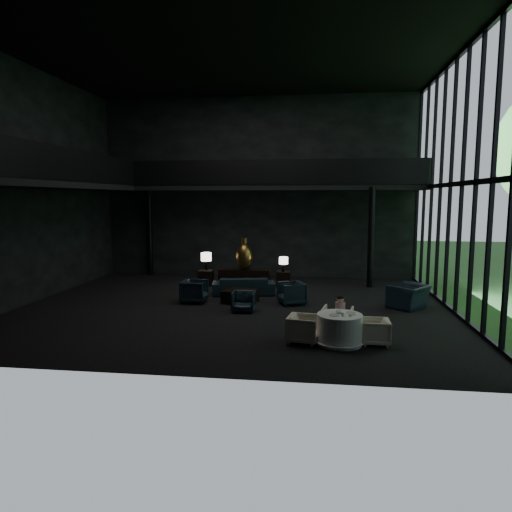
# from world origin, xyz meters

# --- Properties ---
(floor) EXTENTS (14.00, 12.00, 0.02)m
(floor) POSITION_xyz_m (0.00, 0.00, 0.00)
(floor) COLOR black
(floor) RESTS_ON ground
(ceiling) EXTENTS (14.00, 12.00, 0.02)m
(ceiling) POSITION_xyz_m (0.00, 0.00, 8.00)
(ceiling) COLOR black
(ceiling) RESTS_ON ground
(wall_back) EXTENTS (14.00, 0.04, 8.00)m
(wall_back) POSITION_xyz_m (0.00, 6.00, 4.00)
(wall_back) COLOR black
(wall_back) RESTS_ON ground
(wall_front) EXTENTS (14.00, 0.04, 8.00)m
(wall_front) POSITION_xyz_m (0.00, -6.00, 4.00)
(wall_front) COLOR black
(wall_front) RESTS_ON ground
(wall_left) EXTENTS (0.04, 12.00, 8.00)m
(wall_left) POSITION_xyz_m (-7.00, 0.00, 4.00)
(wall_left) COLOR black
(wall_left) RESTS_ON ground
(curtain_wall) EXTENTS (0.20, 12.00, 8.00)m
(curtain_wall) POSITION_xyz_m (6.95, 0.00, 4.00)
(curtain_wall) COLOR black
(curtain_wall) RESTS_ON ground
(mezzanine_left) EXTENTS (2.00, 12.00, 0.25)m
(mezzanine_left) POSITION_xyz_m (-6.00, 0.00, 4.00)
(mezzanine_left) COLOR black
(mezzanine_left) RESTS_ON wall_left
(mezzanine_back) EXTENTS (12.00, 2.00, 0.25)m
(mezzanine_back) POSITION_xyz_m (1.00, 5.00, 4.00)
(mezzanine_back) COLOR black
(mezzanine_back) RESTS_ON wall_back
(railing_left) EXTENTS (0.06, 12.00, 1.00)m
(railing_left) POSITION_xyz_m (-5.00, 0.00, 4.60)
(railing_left) COLOR black
(railing_left) RESTS_ON mezzanine_left
(railing_back) EXTENTS (12.00, 0.06, 1.00)m
(railing_back) POSITION_xyz_m (1.00, 4.00, 4.60)
(railing_back) COLOR black
(railing_back) RESTS_ON mezzanine_back
(column_nw) EXTENTS (0.24, 0.24, 4.00)m
(column_nw) POSITION_xyz_m (-5.00, 5.70, 2.00)
(column_nw) COLOR black
(column_nw) RESTS_ON floor
(column_ne) EXTENTS (0.24, 0.24, 4.00)m
(column_ne) POSITION_xyz_m (4.80, 4.00, 2.00)
(column_ne) COLOR black
(column_ne) RESTS_ON floor
(console) EXTENTS (2.09, 0.48, 0.67)m
(console) POSITION_xyz_m (-0.25, 3.64, 0.33)
(console) COLOR black
(console) RESTS_ON floor
(bronze_urn) EXTENTS (0.69, 0.69, 1.29)m
(bronze_urn) POSITION_xyz_m (-0.25, 3.60, 1.22)
(bronze_urn) COLOR #A46633
(bronze_urn) RESTS_ON console
(side_table_left) EXTENTS (0.56, 0.56, 0.61)m
(side_table_left) POSITION_xyz_m (-1.85, 3.56, 0.31)
(side_table_left) COLOR black
(side_table_left) RESTS_ON floor
(table_lamp_left) EXTENTS (0.43, 0.43, 0.72)m
(table_lamp_left) POSITION_xyz_m (-1.85, 3.68, 1.13)
(table_lamp_left) COLOR black
(table_lamp_left) RESTS_ON side_table_left
(side_table_right) EXTENTS (0.56, 0.56, 0.61)m
(side_table_right) POSITION_xyz_m (1.35, 3.69, 0.31)
(side_table_right) COLOR black
(side_table_right) RESTS_ON floor
(table_lamp_right) EXTENTS (0.36, 0.36, 0.60)m
(table_lamp_right) POSITION_xyz_m (1.35, 3.60, 1.04)
(table_lamp_right) COLOR black
(table_lamp_right) RESTS_ON side_table_right
(sofa) EXTENTS (2.61, 1.18, 0.98)m
(sofa) POSITION_xyz_m (-0.01, 1.91, 0.49)
(sofa) COLOR #1C2732
(sofa) RESTS_ON floor
(lounge_armchair_west) EXTENTS (0.85, 0.90, 0.92)m
(lounge_armchair_west) POSITION_xyz_m (-1.49, 0.44, 0.46)
(lounge_armchair_west) COLOR #1A2C3F
(lounge_armchair_west) RESTS_ON floor
(lounge_armchair_east) EXTENTS (1.08, 1.11, 0.89)m
(lounge_armchair_east) POSITION_xyz_m (1.84, 0.60, 0.45)
(lounge_armchair_east) COLOR #203039
(lounge_armchair_east) RESTS_ON floor
(lounge_armchair_south) EXTENTS (0.64, 0.60, 0.66)m
(lounge_armchair_south) POSITION_xyz_m (0.38, -0.61, 0.33)
(lounge_armchair_south) COLOR black
(lounge_armchair_south) RESTS_ON floor
(window_armchair) EXTENTS (1.47, 1.53, 1.13)m
(window_armchair) POSITION_xyz_m (5.64, 0.52, 0.56)
(window_armchair) COLOR #182832
(window_armchair) RESTS_ON floor
(coffee_table) EXTENTS (1.26, 1.26, 0.44)m
(coffee_table) POSITION_xyz_m (0.08, 0.60, 0.22)
(coffee_table) COLOR black
(coffee_table) RESTS_ON floor
(dining_table) EXTENTS (1.26, 1.26, 0.75)m
(dining_table) POSITION_xyz_m (3.22, -3.50, 0.33)
(dining_table) COLOR white
(dining_table) RESTS_ON floor
(dining_chair_north) EXTENTS (0.91, 0.87, 0.81)m
(dining_chair_north) POSITION_xyz_m (3.21, -2.64, 0.41)
(dining_chair_north) COLOR silver
(dining_chair_north) RESTS_ON floor
(dining_chair_east) EXTENTS (0.58, 0.62, 0.62)m
(dining_chair_east) POSITION_xyz_m (4.09, -3.39, 0.31)
(dining_chair_east) COLOR beige
(dining_chair_east) RESTS_ON floor
(dining_chair_west) EXTENTS (0.77, 0.81, 0.74)m
(dining_chair_west) POSITION_xyz_m (2.34, -3.48, 0.37)
(dining_chair_west) COLOR beige
(dining_chair_west) RESTS_ON floor
(child) EXTENTS (0.26, 0.26, 0.56)m
(child) POSITION_xyz_m (3.29, -2.50, 0.73)
(child) COLOR #CD788E
(child) RESTS_ON dining_chair_north
(plate_a) EXTENTS (0.31, 0.31, 0.02)m
(plate_a) POSITION_xyz_m (3.09, -3.63, 0.76)
(plate_a) COLOR white
(plate_a) RESTS_ON dining_table
(plate_b) EXTENTS (0.27, 0.27, 0.02)m
(plate_b) POSITION_xyz_m (3.50, -3.32, 0.76)
(plate_b) COLOR white
(plate_b) RESTS_ON dining_table
(saucer) EXTENTS (0.21, 0.21, 0.01)m
(saucer) POSITION_xyz_m (3.53, -3.52, 0.76)
(saucer) COLOR white
(saucer) RESTS_ON dining_table
(coffee_cup) EXTENTS (0.09, 0.09, 0.06)m
(coffee_cup) POSITION_xyz_m (3.46, -3.66, 0.79)
(coffee_cup) COLOR white
(coffee_cup) RESTS_ON saucer
(cereal_bowl) EXTENTS (0.16, 0.16, 0.08)m
(cereal_bowl) POSITION_xyz_m (3.21, -3.39, 0.79)
(cereal_bowl) COLOR white
(cereal_bowl) RESTS_ON dining_table
(cream_pot) EXTENTS (0.09, 0.09, 0.08)m
(cream_pot) POSITION_xyz_m (3.28, -3.68, 0.79)
(cream_pot) COLOR #99999E
(cream_pot) RESTS_ON dining_table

